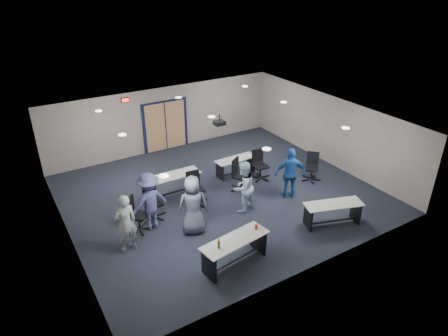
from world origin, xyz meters
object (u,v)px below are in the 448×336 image
table_back_right (236,164)px  chair_loose_left (138,214)px  person_lightblue (243,187)px  chair_back_a (153,203)px  person_navy (290,173)px  chair_back_b (196,189)px  chair_back_d (261,165)px  person_plaid (193,205)px  table_front_right (333,210)px  table_front_left (235,247)px  table_back_left (173,181)px  person_gray (125,223)px  chair_loose_right (312,167)px  chair_back_c (241,175)px  person_back (149,202)px

table_back_right → chair_loose_left: size_ratio=1.46×
person_lightblue → table_back_right: bearing=-133.6°
chair_loose_left → person_lightblue: size_ratio=0.64×
chair_back_a → person_lightblue: (2.61, -1.09, 0.32)m
person_navy → chair_back_b: bearing=2.4°
chair_back_b → chair_back_d: chair_back_b is taller
chair_loose_left → person_plaid: size_ratio=0.60×
table_front_right → person_navy: (-0.09, 1.93, 0.41)m
table_front_right → person_lightblue: 2.81m
chair_back_a → chair_back_b: 1.50m
table_front_left → chair_back_a: 3.30m
table_back_left → person_navy: person_navy is taller
table_back_left → person_gray: size_ratio=1.09×
table_front_left → table_back_left: bearing=80.2°
person_gray → table_back_left: bearing=-143.4°
person_lightblue → person_navy: 1.80m
chair_back_a → chair_loose_right: size_ratio=1.01×
table_back_right → chair_back_c: 1.19m
table_front_right → table_back_right: bearing=118.0°
table_back_right → person_back: 4.39m
chair_back_a → chair_loose_right: bearing=-11.2°
chair_back_c → person_plaid: bearing=174.5°
chair_loose_left → person_lightblue: person_lightblue is taller
chair_back_d → chair_loose_right: size_ratio=1.06×
chair_loose_right → table_front_left: bearing=-108.4°
chair_loose_right → person_lightblue: (-3.27, -0.39, 0.33)m
table_front_right → person_gray: bearing=178.7°
chair_back_c → person_back: 3.64m
chair_back_c → table_back_left: bearing=124.2°
table_front_right → table_back_right: size_ratio=1.17×
table_back_right → person_gray: bearing=-157.1°
table_back_left → table_back_right: 2.65m
chair_back_d → chair_loose_right: chair_back_d is taller
chair_back_d → person_gray: (-5.58, -1.46, 0.31)m
table_back_left → person_lightblue: bearing=-53.2°
chair_loose_left → table_back_right: bearing=-27.9°
table_back_left → chair_back_a: (-1.12, -0.95, 0.01)m
chair_back_c → person_lightblue: 1.35m
person_plaid → table_front_right: bearing=172.2°
table_back_right → chair_loose_left: (-4.39, -1.53, 0.11)m
table_front_left → person_back: bearing=107.5°
table_front_right → person_back: size_ratio=1.02×
table_front_right → chair_loose_right: 2.82m
chair_back_a → chair_loose_left: size_ratio=0.97×
chair_back_c → chair_loose_left: 3.95m
chair_back_a → person_lightblue: person_lightblue is taller
person_navy → person_back: size_ratio=0.99×
table_back_left → chair_back_c: 2.36m
chair_back_c → person_lightblue: person_lightblue is taller
chair_loose_right → person_back: person_back is taller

